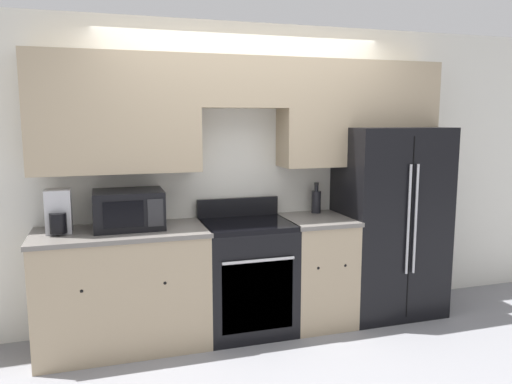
{
  "coord_description": "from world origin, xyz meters",
  "views": [
    {
      "loc": [
        -1.21,
        -3.58,
        1.8
      ],
      "look_at": [
        0.0,
        0.31,
        1.19
      ],
      "focal_mm": 35.0,
      "sensor_mm": 36.0,
      "label": 1
    }
  ],
  "objects_px": {
    "refrigerator": "(386,220)",
    "microwave": "(129,209)",
    "oven_range": "(247,276)",
    "bottle": "(316,201)"
  },
  "relations": [
    {
      "from": "refrigerator",
      "to": "bottle",
      "type": "relative_size",
      "value": 6.16
    },
    {
      "from": "oven_range",
      "to": "microwave",
      "type": "relative_size",
      "value": 2.07
    },
    {
      "from": "microwave",
      "to": "bottle",
      "type": "height_order",
      "value": "microwave"
    },
    {
      "from": "refrigerator",
      "to": "microwave",
      "type": "bearing_deg",
      "value": -179.74
    },
    {
      "from": "oven_range",
      "to": "bottle",
      "type": "xyz_separation_m",
      "value": [
        0.72,
        0.21,
        0.57
      ]
    },
    {
      "from": "oven_range",
      "to": "refrigerator",
      "type": "distance_m",
      "value": 1.42
    },
    {
      "from": "oven_range",
      "to": "refrigerator",
      "type": "xyz_separation_m",
      "value": [
        1.36,
        0.07,
        0.38
      ]
    },
    {
      "from": "microwave",
      "to": "bottle",
      "type": "xyz_separation_m",
      "value": [
        1.66,
        0.15,
        -0.04
      ]
    },
    {
      "from": "oven_range",
      "to": "refrigerator",
      "type": "bearing_deg",
      "value": 3.0
    },
    {
      "from": "refrigerator",
      "to": "oven_range",
      "type": "bearing_deg",
      "value": -177.0
    }
  ]
}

